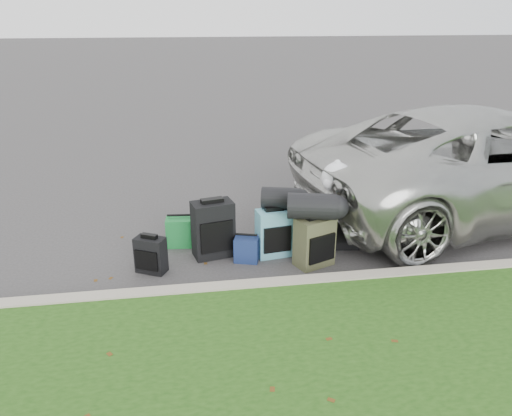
{
  "coord_description": "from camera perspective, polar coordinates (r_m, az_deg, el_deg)",
  "views": [
    {
      "loc": [
        -1.02,
        -5.74,
        2.92
      ],
      "look_at": [
        -0.1,
        0.2,
        0.55
      ],
      "focal_mm": 35.0,
      "sensor_mm": 36.0,
      "label": 1
    }
  ],
  "objects": [
    {
      "name": "suitcase_large_black_left",
      "position": [
        6.32,
        -4.93,
        -2.43
      ],
      "size": [
        0.56,
        0.4,
        0.73
      ],
      "primitive_type": "cube",
      "rotation": [
        0.0,
        0.0,
        0.22
      ],
      "color": "black",
      "rests_on": "ground"
    },
    {
      "name": "ground",
      "position": [
        6.52,
        1.14,
        -5.09
      ],
      "size": [
        120.0,
        120.0,
        0.0
      ],
      "primitive_type": "plane",
      "color": "#383535",
      "rests_on": "ground"
    },
    {
      "name": "tote_green",
      "position": [
        6.73,
        -8.72,
        -2.66
      ],
      "size": [
        0.36,
        0.3,
        0.39
      ],
      "primitive_type": "cube",
      "rotation": [
        0.0,
        0.0,
        -0.09
      ],
      "color": "#1A7833",
      "rests_on": "ground"
    },
    {
      "name": "suitcase_teal",
      "position": [
        6.33,
        2.05,
        -2.87
      ],
      "size": [
        0.46,
        0.32,
        0.61
      ],
      "primitive_type": "cube",
      "rotation": [
        0.0,
        0.0,
        0.14
      ],
      "color": "teal",
      "rests_on": "ground"
    },
    {
      "name": "suv",
      "position": [
        8.32,
        25.17,
        4.78
      ],
      "size": [
        6.18,
        3.54,
        1.62
      ],
      "primitive_type": "imported",
      "rotation": [
        0.0,
        0.0,
        1.72
      ],
      "color": "#B7B7B2",
      "rests_on": "ground"
    },
    {
      "name": "suitcase_olive",
      "position": [
        6.13,
        6.68,
        -3.85
      ],
      "size": [
        0.52,
        0.43,
        0.62
      ],
      "primitive_type": "cube",
      "rotation": [
        0.0,
        0.0,
        0.39
      ],
      "color": "#373822",
      "rests_on": "ground"
    },
    {
      "name": "duffel_left",
      "position": [
        5.93,
        6.43,
        0.19
      ],
      "size": [
        0.64,
        0.44,
        0.31
      ],
      "primitive_type": "cylinder",
      "rotation": [
        0.0,
        1.57,
        -0.24
      ],
      "color": "black",
      "rests_on": "suitcase_olive"
    },
    {
      "name": "curb",
      "position": [
        5.62,
        2.91,
        -8.92
      ],
      "size": [
        120.0,
        0.18,
        0.15
      ],
      "primitive_type": "cube",
      "color": "#9E937F",
      "rests_on": "ground"
    },
    {
      "name": "suitcase_large_black_right",
      "position": [
        6.64,
        9.63,
        -1.34
      ],
      "size": [
        0.54,
        0.38,
        0.75
      ],
      "primitive_type": "cube",
      "rotation": [
        0.0,
        0.0,
        -0.17
      ],
      "color": "black",
      "rests_on": "ground"
    },
    {
      "name": "tote_navy",
      "position": [
        6.25,
        -1.07,
        -4.7
      ],
      "size": [
        0.35,
        0.31,
        0.31
      ],
      "primitive_type": "cube",
      "rotation": [
        0.0,
        0.0,
        -0.29
      ],
      "color": "navy",
      "rests_on": "ground"
    },
    {
      "name": "trash_bag",
      "position": [
        6.45,
        9.19,
        3.42
      ],
      "size": [
        0.39,
        0.39,
        0.39
      ],
      "primitive_type": "sphere",
      "color": "white",
      "rests_on": "suitcase_large_black_right"
    },
    {
      "name": "duffel_right",
      "position": [
        6.24,
        2.88,
        1.14
      ],
      "size": [
        0.54,
        0.39,
        0.27
      ],
      "primitive_type": "cylinder",
      "rotation": [
        0.0,
        1.57,
        -0.27
      ],
      "color": "black",
      "rests_on": "suitcase_teal"
    },
    {
      "name": "suitcase_small_black",
      "position": [
        6.09,
        -11.93,
        -5.27
      ],
      "size": [
        0.4,
        0.33,
        0.44
      ],
      "primitive_type": "cube",
      "rotation": [
        0.0,
        0.0,
        -0.47
      ],
      "color": "black",
      "rests_on": "ground"
    }
  ]
}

